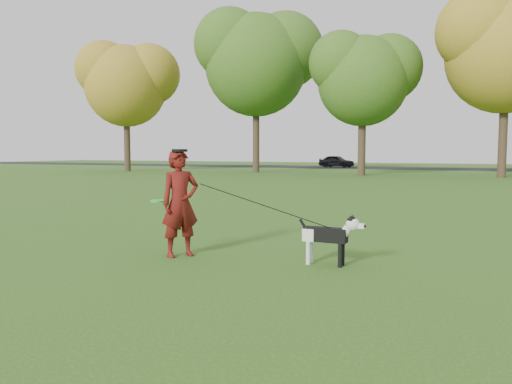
% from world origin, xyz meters
% --- Properties ---
extents(ground, '(120.00, 120.00, 0.00)m').
position_xyz_m(ground, '(0.00, 0.00, 0.00)').
color(ground, '#285116').
rests_on(ground, ground).
extents(road, '(120.00, 7.00, 0.02)m').
position_xyz_m(road, '(0.00, 40.00, 0.01)').
color(road, black).
rests_on(road, ground).
extents(man, '(0.63, 0.68, 1.55)m').
position_xyz_m(man, '(-1.01, 0.11, 0.78)').
color(man, '#560C0E').
rests_on(man, ground).
extents(dog, '(0.92, 0.18, 0.70)m').
position_xyz_m(dog, '(1.14, 0.44, 0.43)').
color(dog, black).
rests_on(dog, ground).
extents(car_left, '(3.52, 1.95, 1.13)m').
position_xyz_m(car_left, '(-9.57, 40.00, 0.59)').
color(car_left, black).
rests_on(car_left, road).
extents(man_held_items, '(2.76, 0.49, 1.09)m').
position_xyz_m(man_held_items, '(0.30, 0.25, 0.78)').
color(man_held_items, '#1CE032').
rests_on(man_held_items, ground).
extents(tree_row, '(51.74, 8.86, 12.01)m').
position_xyz_m(tree_row, '(-1.43, 26.07, 7.41)').
color(tree_row, '#38281C').
rests_on(tree_row, ground).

